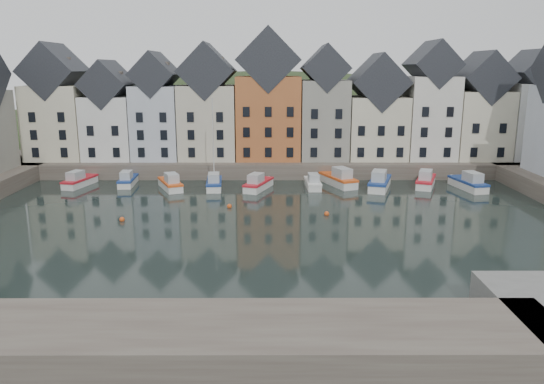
{
  "coord_description": "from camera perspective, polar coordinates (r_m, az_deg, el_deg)",
  "views": [
    {
      "loc": [
        0.37,
        -46.23,
        14.45
      ],
      "look_at": [
        0.51,
        6.0,
        2.17
      ],
      "focal_mm": 35.0,
      "sensor_mm": 36.0,
      "label": 1
    }
  ],
  "objects": [
    {
      "name": "ground",
      "position": [
        48.44,
        -0.59,
        -4.12
      ],
      "size": [
        260.0,
        260.0,
        0.0
      ],
      "primitive_type": "plane",
      "color": "black",
      "rests_on": "ground"
    },
    {
      "name": "far_quay",
      "position": [
        77.41,
        -0.43,
        3.23
      ],
      "size": [
        90.0,
        16.0,
        2.0
      ],
      "primitive_type": "cube",
      "color": "#4F443D",
      "rests_on": "ground"
    },
    {
      "name": "near_wall",
      "position": [
        29.59,
        -21.4,
        -14.78
      ],
      "size": [
        50.0,
        6.0,
        2.0
      ],
      "primitive_type": "cube",
      "color": "#4F443D",
      "rests_on": "ground"
    },
    {
      "name": "hillside",
      "position": [
        107.24,
        -0.34,
        -4.36
      ],
      "size": [
        153.6,
        70.4,
        64.0
      ],
      "color": "#233018",
      "rests_on": "ground"
    },
    {
      "name": "far_terrace",
      "position": [
        74.49,
        2.05,
        8.93
      ],
      "size": [
        72.37,
        8.16,
        17.78
      ],
      "color": "beige",
      "rests_on": "far_quay"
    },
    {
      "name": "mooring_buoys",
      "position": [
        53.69,
        -4.83,
        -2.26
      ],
      "size": [
        20.5,
        5.5,
        0.5
      ],
      "color": "#DD511A",
      "rests_on": "ground"
    },
    {
      "name": "boat_a",
      "position": [
        70.33,
        -20.04,
        1.12
      ],
      "size": [
        3.01,
        6.06,
        2.23
      ],
      "rotation": [
        0.0,
        0.0,
        -0.22
      ],
      "color": "silver",
      "rests_on": "ground"
    },
    {
      "name": "boat_b",
      "position": [
        69.07,
        -15.26,
        1.22
      ],
      "size": [
        2.07,
        5.59,
        2.11
      ],
      "rotation": [
        0.0,
        0.0,
        0.07
      ],
      "color": "silver",
      "rests_on": "ground"
    },
    {
      "name": "boat_c",
      "position": [
        65.6,
        -10.85,
        0.88
      ],
      "size": [
        4.07,
        6.2,
        2.29
      ],
      "rotation": [
        0.0,
        0.0,
        0.41
      ],
      "color": "silver",
      "rests_on": "ground"
    },
    {
      "name": "boat_d",
      "position": [
        65.15,
        -6.25,
        0.99
      ],
      "size": [
        2.26,
        5.95,
        11.14
      ],
      "rotation": [
        0.0,
        0.0,
        0.08
      ],
      "color": "silver",
      "rests_on": "ground"
    },
    {
      "name": "boat_e",
      "position": [
        64.26,
        -1.52,
        0.86
      ],
      "size": [
        3.76,
        6.21,
        2.28
      ],
      "rotation": [
        0.0,
        0.0,
        -0.35
      ],
      "color": "silver",
      "rests_on": "ground"
    },
    {
      "name": "boat_f",
      "position": [
        65.38,
        4.41,
        0.98
      ],
      "size": [
        1.87,
        5.45,
        2.07
      ],
      "rotation": [
        0.0,
        0.0,
        0.04
      ],
      "color": "silver",
      "rests_on": "ground"
    },
    {
      "name": "boat_g",
      "position": [
        67.05,
        7.2,
        1.36
      ],
      "size": [
        4.41,
        7.11,
        2.61
      ],
      "rotation": [
        0.0,
        0.0,
        0.37
      ],
      "color": "silver",
      "rests_on": "ground"
    },
    {
      "name": "boat_h",
      "position": [
        65.9,
        11.49,
        1.0
      ],
      "size": [
        4.12,
        7.19,
        2.64
      ],
      "rotation": [
        0.0,
        0.0,
        -0.31
      ],
      "color": "silver",
      "rests_on": "ground"
    },
    {
      "name": "boat_i",
      "position": [
        68.61,
        16.21,
        1.16
      ],
      "size": [
        4.06,
        6.55,
        2.41
      ],
      "rotation": [
        0.0,
        0.0,
        -0.37
      ],
      "color": "silver",
      "rests_on": "ground"
    },
    {
      "name": "boat_j",
      "position": [
        68.7,
        20.4,
        0.88
      ],
      "size": [
        3.11,
        6.68,
        2.47
      ],
      "rotation": [
        0.0,
        0.0,
        0.18
      ],
      "color": "silver",
      "rests_on": "ground"
    }
  ]
}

